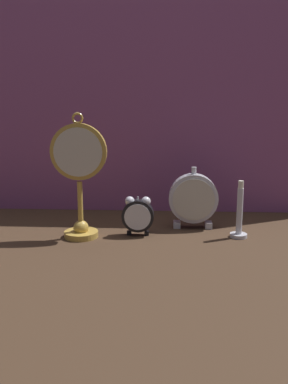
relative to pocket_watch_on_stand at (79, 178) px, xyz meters
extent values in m
plane|color=#422D1E|center=(0.17, -0.03, -0.16)|extent=(4.00, 4.00, 0.00)
cube|color=#8E4C7F|center=(0.17, 0.30, 0.19)|extent=(1.22, 0.01, 0.71)
cylinder|color=gold|center=(0.00, 0.00, -0.16)|extent=(0.09, 0.09, 0.02)
sphere|color=gold|center=(0.00, 0.00, -0.14)|extent=(0.04, 0.04, 0.04)
cylinder|color=gold|center=(0.00, 0.00, -0.08)|extent=(0.01, 0.01, 0.14)
cylinder|color=gold|center=(0.00, 0.00, 0.07)|extent=(0.15, 0.02, 0.15)
cylinder|color=beige|center=(0.00, -0.01, 0.07)|extent=(0.13, 0.00, 0.13)
torus|color=gold|center=(0.00, 0.00, 0.16)|extent=(0.03, 0.01, 0.03)
cube|color=black|center=(0.13, 0.03, -0.16)|extent=(0.01, 0.01, 0.01)
cube|color=black|center=(0.18, 0.03, -0.16)|extent=(0.01, 0.01, 0.01)
cylinder|color=black|center=(0.15, 0.03, -0.11)|extent=(0.09, 0.03, 0.09)
cylinder|color=silver|center=(0.15, 0.01, -0.11)|extent=(0.07, 0.00, 0.07)
sphere|color=silver|center=(0.13, 0.03, -0.07)|extent=(0.03, 0.03, 0.03)
sphere|color=silver|center=(0.18, 0.03, -0.07)|extent=(0.03, 0.03, 0.03)
cylinder|color=silver|center=(0.15, 0.03, -0.06)|extent=(0.00, 0.00, 0.02)
cube|color=silver|center=(0.26, 0.10, -0.15)|extent=(0.02, 0.03, 0.02)
cube|color=silver|center=(0.35, 0.10, -0.15)|extent=(0.02, 0.03, 0.02)
cylinder|color=silver|center=(0.31, 0.10, -0.07)|extent=(0.14, 0.04, 0.14)
cylinder|color=beige|center=(0.31, 0.08, -0.07)|extent=(0.12, 0.00, 0.12)
cylinder|color=silver|center=(0.31, 0.10, 0.01)|extent=(0.01, 0.01, 0.02)
cylinder|color=silver|center=(0.43, 0.02, -0.16)|extent=(0.05, 0.05, 0.01)
cylinder|color=silver|center=(0.43, 0.02, -0.09)|extent=(0.02, 0.02, 0.13)
cylinder|color=silver|center=(0.43, 0.02, -0.02)|extent=(0.01, 0.01, 0.02)
camera|label=1|loc=(0.23, -1.10, 0.20)|focal=40.00mm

